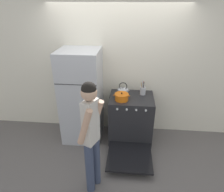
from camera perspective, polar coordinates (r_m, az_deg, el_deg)
ground_plane at (r=4.47m, az=1.29°, el=-8.72°), size 14.00×14.00×0.00m
wall_back at (r=3.91m, az=1.51°, el=7.07°), size 10.00×0.06×2.55m
refrigerator at (r=3.81m, az=-8.63°, el=-0.16°), size 0.72×0.73×1.77m
stove_range at (r=3.90m, az=5.37°, el=-6.60°), size 0.81×1.40×0.91m
dutch_oven_pot at (r=3.56m, az=2.76°, el=-0.25°), size 0.29×0.25×0.15m
tea_kettle at (r=3.80m, az=3.18°, el=1.56°), size 0.25×0.20×0.23m
utensil_jar at (r=3.81m, az=8.79°, el=1.55°), size 0.11×0.11×0.28m
person at (r=2.67m, az=-5.96°, el=-10.58°), size 0.36×0.41×1.69m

